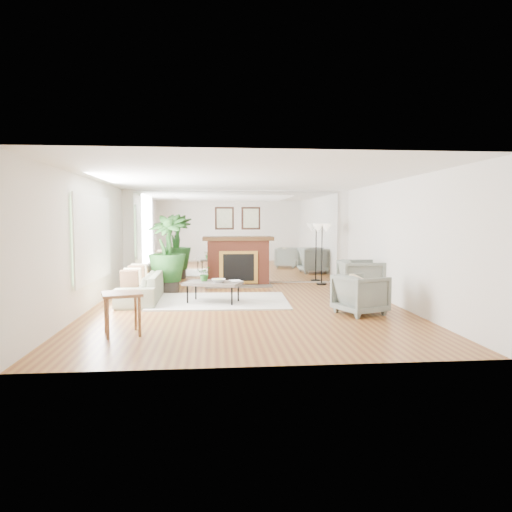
{
  "coord_description": "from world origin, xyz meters",
  "views": [
    {
      "loc": [
        -0.61,
        -8.65,
        1.7
      ],
      "look_at": [
        0.23,
        0.6,
        0.97
      ],
      "focal_mm": 32.0,
      "sensor_mm": 36.0,
      "label": 1
    }
  ],
  "objects": [
    {
      "name": "wall_back",
      "position": [
        0.0,
        3.49,
        1.25
      ],
      "size": [
        6.0,
        0.02,
        2.5
      ],
      "primitive_type": "cube",
      "color": "silver",
      "rests_on": "ground"
    },
    {
      "name": "potted_ficus",
      "position": [
        -1.72,
        2.15,
        0.99
      ],
      "size": [
        1.14,
        1.14,
        1.85
      ],
      "color": "black",
      "rests_on": "ground"
    },
    {
      "name": "side_table",
      "position": [
        -1.99,
        -1.82,
        0.53
      ],
      "size": [
        0.69,
        0.69,
        0.63
      ],
      "rotation": [
        0.0,
        0.0,
        0.29
      ],
      "color": "brown",
      "rests_on": "ground"
    },
    {
      "name": "tabletop_plant",
      "position": [
        -0.82,
        0.73,
        0.6
      ],
      "size": [
        0.31,
        0.28,
        0.31
      ],
      "primitive_type": "imported",
      "rotation": [
        0.0,
        0.0,
        -0.16
      ],
      "color": "#2A5B21",
      "rests_on": "coffee_table"
    },
    {
      "name": "sofa",
      "position": [
        -2.16,
        0.99,
        0.29
      ],
      "size": [
        0.81,
        2.0,
        0.58
      ],
      "primitive_type": "imported",
      "rotation": [
        0.0,
        0.0,
        -1.55
      ],
      "color": "gray",
      "rests_on": "ground"
    },
    {
      "name": "fireplace",
      "position": [
        0.0,
        3.26,
        0.66
      ],
      "size": [
        1.85,
        0.83,
        2.05
      ],
      "color": "brown",
      "rests_on": "ground"
    },
    {
      "name": "ground",
      "position": [
        0.0,
        0.0,
        0.0
      ],
      "size": [
        7.0,
        7.0,
        0.0
      ],
      "primitive_type": "plane",
      "color": "brown",
      "rests_on": "ground"
    },
    {
      "name": "armchair_back",
      "position": [
        2.6,
        1.1,
        0.42
      ],
      "size": [
        0.96,
        0.94,
        0.83
      ],
      "primitive_type": "imported",
      "rotation": [
        0.0,
        0.0,
        1.51
      ],
      "color": "slate",
      "rests_on": "ground"
    },
    {
      "name": "floor_lamp",
      "position": [
        2.2,
        3.1,
        1.37
      ],
      "size": [
        0.52,
        0.29,
        1.61
      ],
      "color": "black",
      "rests_on": "ground"
    },
    {
      "name": "wall_right",
      "position": [
        2.99,
        0.0,
        1.25
      ],
      "size": [
        0.02,
        7.0,
        2.5
      ],
      "primitive_type": "cube",
      "color": "silver",
      "rests_on": "ground"
    },
    {
      "name": "area_rug",
      "position": [
        -0.52,
        0.81,
        0.02
      ],
      "size": [
        2.9,
        2.12,
        0.03
      ],
      "primitive_type": "cube",
      "rotation": [
        0.0,
        0.0,
        -0.04
      ],
      "color": "white",
      "rests_on": "ground"
    },
    {
      "name": "wall_left",
      "position": [
        -2.99,
        0.0,
        1.25
      ],
      "size": [
        0.02,
        7.0,
        2.5
      ],
      "primitive_type": "cube",
      "color": "silver",
      "rests_on": "ground"
    },
    {
      "name": "armchair_front",
      "position": [
        2.01,
        -0.69,
        0.36
      ],
      "size": [
        1.03,
        1.02,
        0.72
      ],
      "primitive_type": "imported",
      "rotation": [
        0.0,
        0.0,
        1.96
      ],
      "color": "slate",
      "rests_on": "ground"
    },
    {
      "name": "fruit_bowl",
      "position": [
        -0.54,
        0.51,
        0.48
      ],
      "size": [
        0.3,
        0.3,
        0.07
      ],
      "primitive_type": "imported",
      "rotation": [
        0.0,
        0.0,
        -0.07
      ],
      "color": "brown",
      "rests_on": "coffee_table"
    },
    {
      "name": "window_panel",
      "position": [
        -2.96,
        0.4,
        1.35
      ],
      "size": [
        0.04,
        2.4,
        1.5
      ],
      "primitive_type": "cube",
      "color": "#B2E09E",
      "rests_on": "wall_left"
    },
    {
      "name": "mirror_panel",
      "position": [
        0.0,
        3.47,
        1.25
      ],
      "size": [
        5.4,
        0.04,
        2.4
      ],
      "primitive_type": "cube",
      "color": "silver",
      "rests_on": "wall_back"
    },
    {
      "name": "coffee_table",
      "position": [
        -0.65,
        0.59,
        0.41
      ],
      "size": [
        1.27,
        0.98,
        0.45
      ],
      "rotation": [
        0.0,
        0.0,
        -0.33
      ],
      "color": "#564E44",
      "rests_on": "ground"
    },
    {
      "name": "book",
      "position": [
        -0.29,
        0.56,
        0.46
      ],
      "size": [
        0.28,
        0.34,
        0.02
      ],
      "primitive_type": "imported",
      "rotation": [
        0.0,
        0.0,
        0.23
      ],
      "color": "brown",
      "rests_on": "coffee_table"
    }
  ]
}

